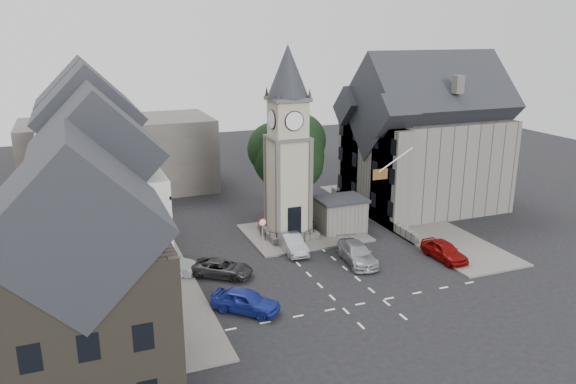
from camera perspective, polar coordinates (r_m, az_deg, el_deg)
name	(u,v)px	position (r m, az deg, el deg)	size (l,w,h in m)	color
ground	(327,271)	(42.34, 3.99, -8.04)	(120.00, 120.00, 0.00)	black
pavement_west	(145,265)	(44.49, -14.31, -7.19)	(6.00, 30.00, 0.14)	#595651
pavement_east	(406,219)	(54.38, 11.85, -2.68)	(6.00, 26.00, 0.14)	#595651
central_island	(304,233)	(49.62, 1.60, -4.17)	(10.00, 8.00, 0.16)	#595651
road_markings	(363,304)	(37.95, 7.61, -11.16)	(20.00, 8.00, 0.01)	silver
clock_tower	(288,145)	(46.86, -0.01, 4.84)	(4.86, 4.86, 16.25)	#4C4944
stone_shelter	(340,214)	(50.03, 5.32, -2.28)	(4.30, 3.30, 3.08)	#65625D
town_tree	(288,145)	(52.37, 0.02, 4.78)	(7.20, 7.20, 10.80)	black
warning_sign_post	(262,228)	(45.12, -2.61, -3.67)	(0.70, 0.19, 2.85)	black
terrace_pink	(89,158)	(51.91, -19.58, 3.29)	(8.10, 7.60, 12.80)	tan
terrace_cream	(94,180)	(44.12, -19.10, 1.16)	(8.10, 7.60, 12.80)	#EFEAC8
terrace_tudor	(102,217)	(36.54, -18.38, -2.46)	(8.10, 7.60, 12.00)	silver
building_sw_stone	(83,296)	(28.43, -20.07, -9.86)	(8.60, 7.60, 10.40)	#3F3A2F
backdrop_west	(120,156)	(64.35, -16.74, 3.55)	(20.00, 10.00, 8.00)	#4C4944
east_building	(424,146)	(57.15, 13.61, 4.57)	(14.40, 11.40, 12.60)	#65625D
east_boundary_wall	(369,212)	(54.46, 8.26, -2.04)	(0.40, 16.00, 0.90)	#65625D
flagpole	(396,160)	(47.17, 10.89, 3.23)	(3.68, 0.10, 2.74)	white
car_west_blue	(246,301)	(36.41, -4.34, -10.97)	(1.80, 4.46, 1.52)	navy
car_west_silver	(165,264)	(42.47, -12.41, -7.20)	(1.62, 4.64, 1.53)	gray
car_west_grey	(222,268)	(41.48, -6.72, -7.70)	(2.07, 4.50, 1.25)	#2A2B2D
car_island_silver	(292,243)	(45.48, 0.43, -5.25)	(1.51, 4.34, 1.43)	#96999E
car_island_east	(357,253)	(43.86, 7.01, -6.20)	(2.04, 5.02, 1.46)	#989A9F
car_east_red	(444,250)	(45.70, 15.59, -5.74)	(1.75, 4.35, 1.48)	#780806
pedestrian	(362,212)	(53.19, 7.52, -1.99)	(0.63, 0.41, 1.72)	beige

